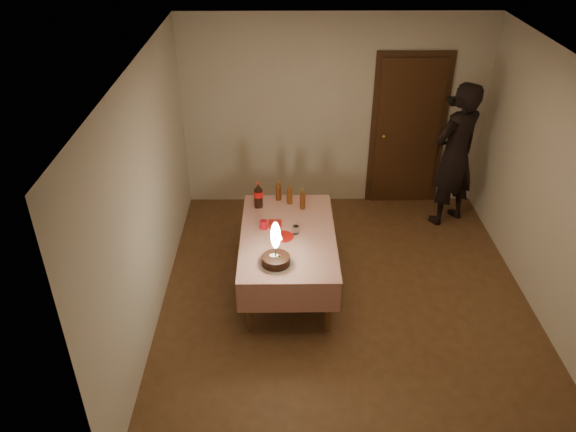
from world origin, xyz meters
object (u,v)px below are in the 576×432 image
object	(u,v)px
amber_bottle_left	(278,191)
amber_bottle_right	(303,199)
red_cup	(264,225)
dining_table	(288,241)
amber_bottle_mid	(290,194)
red_plate	(284,236)
photographer	(455,155)
birthday_cake	(276,254)
cola_bottle	(258,195)
clear_cup	(296,230)

from	to	relation	value
amber_bottle_left	amber_bottle_right	xyz separation A→B (m)	(0.28, -0.21, 0.00)
amber_bottle_left	red_cup	bearing A→B (deg)	-104.11
dining_table	amber_bottle_mid	world-z (taller)	amber_bottle_mid
red_plate	photographer	bearing A→B (deg)	33.53
birthday_cake	amber_bottle_right	distance (m)	1.12
birthday_cake	red_plate	distance (m)	0.51
red_plate	cola_bottle	distance (m)	0.71
cola_bottle	photographer	bearing A→B (deg)	18.14
clear_cup	red_cup	bearing A→B (deg)	164.33
cola_bottle	amber_bottle_right	distance (m)	0.51
red_plate	cola_bottle	xyz separation A→B (m)	(-0.29, 0.64, 0.15)
dining_table	red_cup	world-z (taller)	red_cup
red_plate	dining_table	bearing A→B (deg)	45.54
red_cup	photographer	bearing A→B (deg)	28.13
birthday_cake	amber_bottle_right	size ratio (longest dim) A/B	1.90
birthday_cake	clear_cup	size ratio (longest dim) A/B	5.40
amber_bottle_right	red_plate	bearing A→B (deg)	-110.58
red_plate	red_cup	size ratio (longest dim) A/B	2.20
red_plate	amber_bottle_right	distance (m)	0.64
red_plate	amber_bottle_mid	size ratio (longest dim) A/B	0.86
amber_bottle_mid	cola_bottle	bearing A→B (deg)	-168.28
dining_table	red_plate	world-z (taller)	red_plate
cola_bottle	amber_bottle_left	distance (m)	0.29
cola_bottle	photographer	size ratio (longest dim) A/B	0.17
amber_bottle_mid	amber_bottle_left	bearing A→B (deg)	145.06
dining_table	clear_cup	bearing A→B (deg)	11.21
red_plate	clear_cup	size ratio (longest dim) A/B	2.44
clear_cup	cola_bottle	size ratio (longest dim) A/B	0.28
amber_bottle_left	photographer	xyz separation A→B (m)	(2.24, 0.64, 0.15)
red_cup	red_plate	bearing A→B (deg)	-37.09
clear_cup	amber_bottle_right	bearing A→B (deg)	80.29
red_cup	amber_bottle_right	bearing A→B (deg)	44.39
photographer	birthday_cake	bearing A→B (deg)	-139.43
dining_table	photographer	world-z (taller)	photographer
clear_cup	cola_bottle	distance (m)	0.72
amber_bottle_mid	red_cup	bearing A→B (deg)	-117.92
dining_table	cola_bottle	size ratio (longest dim) A/B	5.42
clear_cup	birthday_cake	bearing A→B (deg)	-110.73
birthday_cake	red_plate	xyz separation A→B (m)	(0.08, 0.49, -0.11)
clear_cup	amber_bottle_right	xyz separation A→B (m)	(0.09, 0.53, 0.07)
birthday_cake	cola_bottle	world-z (taller)	birthday_cake
dining_table	photographer	xyz separation A→B (m)	(2.13, 1.40, 0.36)
red_plate	clear_cup	distance (m)	0.15
red_cup	amber_bottle_right	distance (m)	0.62
red_cup	cola_bottle	world-z (taller)	cola_bottle
red_cup	cola_bottle	xyz separation A→B (m)	(-0.07, 0.47, 0.10)
amber_bottle_mid	red_plate	bearing A→B (deg)	-95.95
amber_bottle_left	amber_bottle_right	world-z (taller)	same
red_plate	cola_bottle	world-z (taller)	cola_bottle
amber_bottle_right	red_cup	bearing A→B (deg)	-135.61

